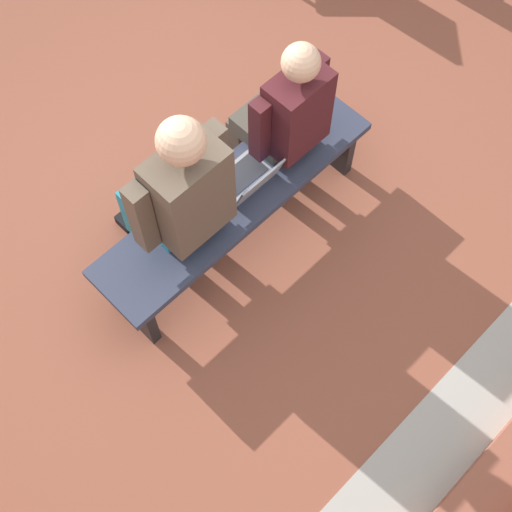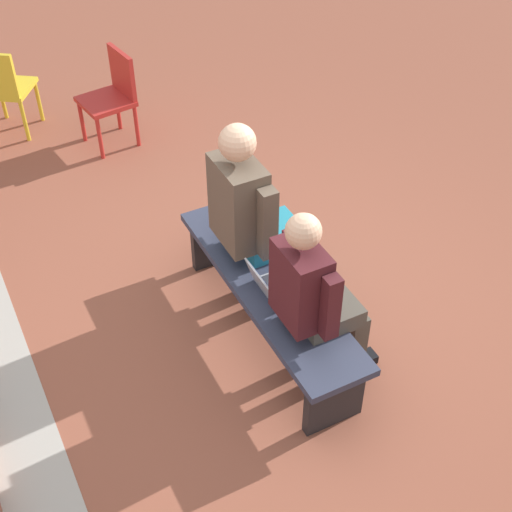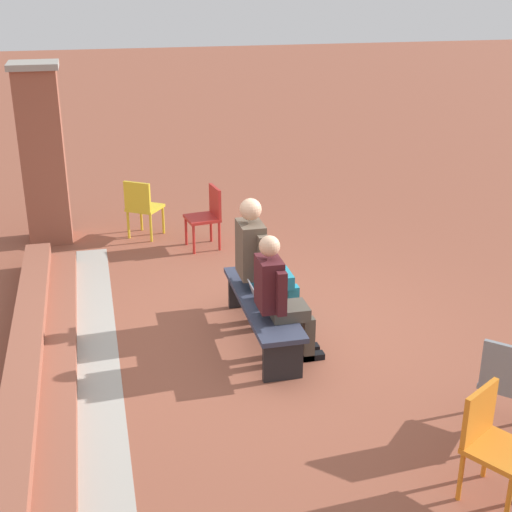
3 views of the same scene
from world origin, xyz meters
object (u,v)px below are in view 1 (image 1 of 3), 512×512
(laptop, at_px, (249,180))
(bench, at_px, (235,203))
(person_adult, at_px, (176,194))
(person_student, at_px, (282,115))

(laptop, bearing_deg, bench, -7.15)
(bench, distance_m, person_adult, 0.52)
(person_adult, distance_m, laptop, 0.50)
(person_student, relative_size, person_adult, 0.91)
(person_adult, height_order, laptop, person_adult)
(person_student, height_order, laptop, person_student)
(laptop, bearing_deg, person_adult, -11.10)
(bench, xyz_separation_m, person_student, (-0.43, -0.06, 0.34))
(person_adult, bearing_deg, laptop, 168.90)
(person_adult, xyz_separation_m, laptop, (-0.43, 0.08, -0.25))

